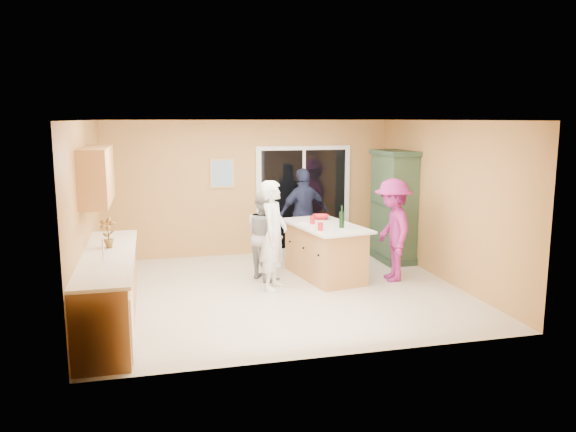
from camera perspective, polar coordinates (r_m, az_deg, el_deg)
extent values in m
plane|color=beige|center=(8.74, -0.80, -7.60)|extent=(5.50, 5.50, 0.00)
cube|color=white|center=(8.34, -0.85, 9.71)|extent=(5.50, 5.00, 0.10)
cube|color=#E29F5D|center=(10.87, -3.80, 2.85)|extent=(5.50, 0.10, 2.60)
cube|color=#E29F5D|center=(6.07, 4.51, -2.75)|extent=(5.50, 0.10, 2.60)
cube|color=#E29F5D|center=(8.28, -19.71, 0.08)|extent=(0.10, 5.00, 2.60)
cube|color=#E29F5D|center=(9.44, 15.66, 1.44)|extent=(0.10, 5.00, 2.60)
cube|color=#AC7643|center=(7.57, -17.73, -7.31)|extent=(0.60, 3.00, 0.90)
cube|color=white|center=(6.54, -18.24, -10.53)|extent=(0.62, 0.60, 0.72)
cube|color=silver|center=(7.44, -17.80, -3.85)|extent=(0.65, 3.05, 0.04)
cylinder|color=silver|center=(6.92, -18.27, -3.44)|extent=(0.02, 0.02, 0.30)
cube|color=#AC7643|center=(7.99, -18.84, 3.97)|extent=(0.35, 1.60, 0.75)
cube|color=silver|center=(11.10, 1.58, 1.72)|extent=(1.90, 0.05, 2.10)
cube|color=black|center=(11.09, 1.60, 1.71)|extent=(1.70, 0.03, 1.94)
cube|color=silver|center=(11.08, 1.61, 1.70)|extent=(0.06, 0.04, 1.94)
cube|color=silver|center=(11.12, 2.37, 1.47)|extent=(0.02, 0.03, 0.12)
cube|color=tan|center=(10.74, -6.70, 4.33)|extent=(0.46, 0.03, 0.56)
cube|color=#5483AE|center=(10.72, -6.70, 4.33)|extent=(0.38, 0.02, 0.48)
cube|color=#AC7643|center=(9.38, 3.77, -3.68)|extent=(1.04, 1.63, 0.86)
cube|color=silver|center=(9.29, 3.81, -0.98)|extent=(1.22, 1.85, 0.04)
cube|color=black|center=(9.48, 3.75, -5.91)|extent=(0.95, 1.54, 0.10)
cube|color=#233928|center=(10.78, 10.52, -4.05)|extent=(0.57, 1.08, 0.12)
cube|color=#344C33|center=(10.59, 10.68, 0.96)|extent=(0.51, 1.01, 1.91)
cube|color=#233928|center=(10.49, 10.86, 6.34)|extent=(0.59, 1.12, 0.08)
imported|color=silver|center=(8.63, -1.47, -1.99)|extent=(0.65, 0.74, 1.70)
imported|color=#9B9B9D|center=(9.24, -2.39, -1.96)|extent=(0.76, 0.86, 1.46)
imported|color=#1A1F3B|center=(10.50, 1.62, 0.19)|extent=(1.08, 0.64, 1.72)
imported|color=#93206F|center=(9.27, 10.59, -1.40)|extent=(0.77, 1.16, 1.68)
imported|color=red|center=(9.79, 3.33, -0.09)|extent=(0.36, 0.36, 0.07)
imported|color=#AE1C11|center=(7.74, -17.83, -1.63)|extent=(0.25, 0.21, 0.41)
cylinder|color=red|center=(9.33, 2.48, -0.41)|extent=(0.10, 0.10, 0.12)
cylinder|color=red|center=(8.77, 3.30, -1.09)|extent=(0.09, 0.09, 0.12)
cylinder|color=black|center=(9.01, 5.48, -0.37)|extent=(0.08, 0.08, 0.26)
cylinder|color=black|center=(8.98, 5.50, 0.75)|extent=(0.03, 0.03, 0.10)
cylinder|color=white|center=(9.40, 1.75, -0.68)|extent=(0.24, 0.24, 0.01)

